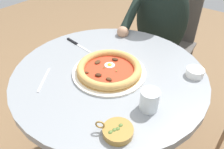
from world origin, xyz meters
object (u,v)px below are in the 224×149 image
steak_knife (75,43)px  dining_table (109,93)px  pizza_on_plate (109,69)px  fork_utensil (44,80)px  olive_pan (117,131)px  diner_person (157,46)px  cafe_chair_diner (165,37)px  ramekin_capers (195,72)px  water_glass (149,101)px

steak_knife → dining_table: bearing=-104.8°
pizza_on_plate → fork_utensil: (-0.22, 0.19, -0.02)m
dining_table → olive_pan: bearing=-136.1°
dining_table → diner_person: 0.66m
dining_table → cafe_chair_diner: bearing=7.8°
ramekin_capers → olive_pan: size_ratio=0.64×
water_glass → pizza_on_plate: bearing=73.2°
pizza_on_plate → water_glass: (-0.08, -0.26, 0.02)m
dining_table → ramekin_capers: 0.42m
steak_knife → ramekin_capers: size_ratio=2.59×
ramekin_capers → diner_person: (0.43, 0.41, -0.21)m
pizza_on_plate → steak_knife: size_ratio=1.65×
steak_knife → diner_person: diner_person is taller
water_glass → steak_knife: size_ratio=0.41×
steak_knife → cafe_chair_diner: 0.76m
cafe_chair_diner → fork_utensil: bearing=175.6°
dining_table → fork_utensil: fork_utensil is taller
steak_knife → cafe_chair_diner: (0.71, -0.20, -0.19)m
steak_knife → fork_utensil: size_ratio=1.44×
dining_table → ramekin_capers: ramekin_capers is taller
water_glass → fork_utensil: (-0.14, 0.45, -0.04)m
dining_table → diner_person: bearing=7.9°
pizza_on_plate → cafe_chair_diner: 0.84m
pizza_on_plate → olive_pan: bearing=-135.9°
pizza_on_plate → water_glass: 0.27m
pizza_on_plate → ramekin_capers: pizza_on_plate is taller
fork_utensil → cafe_chair_diner: size_ratio=0.17×
dining_table → pizza_on_plate: size_ratio=2.66×
water_glass → cafe_chair_diner: cafe_chair_diner is taller
fork_utensil → water_glass: bearing=-72.4°
water_glass → olive_pan: size_ratio=0.69×
dining_table → olive_pan: 0.38m
dining_table → water_glass: bearing=-108.1°
pizza_on_plate → steak_knife: bearing=74.1°
ramekin_capers → fork_utensil: size_ratio=0.56×
olive_pan → diner_person: diner_person is taller
fork_utensil → diner_person: diner_person is taller
steak_knife → pizza_on_plate: bearing=-105.9°
steak_knife → olive_pan: (-0.34, -0.56, 0.01)m
water_glass → ramekin_capers: bearing=-10.1°
water_glass → cafe_chair_diner: (0.88, 0.37, -0.23)m
water_glass → diner_person: bearing=25.8°
steak_knife → olive_pan: size_ratio=1.66×
dining_table → steak_knife: size_ratio=4.39×
olive_pan → dining_table: bearing=43.9°
pizza_on_plate → diner_person: diner_person is taller
water_glass → ramekin_capers: size_ratio=1.07×
dining_table → pizza_on_plate: 0.15m
dining_table → water_glass: (-0.09, -0.27, 0.17)m
pizza_on_plate → diner_person: bearing=8.4°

